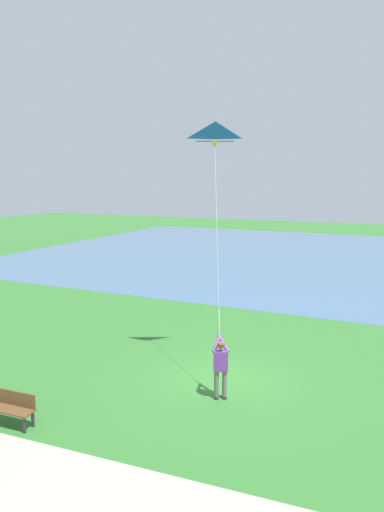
% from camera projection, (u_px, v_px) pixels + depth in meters
% --- Properties ---
extents(ground_plane, '(120.00, 120.00, 0.00)m').
position_uv_depth(ground_plane, '(222.00, 378.00, 14.66)').
color(ground_plane, '#33702D').
extents(lake_water, '(36.00, 44.00, 0.01)m').
position_uv_depth(lake_water, '(285.00, 254.00, 39.64)').
color(lake_water, '#476B8E').
rests_on(lake_water, ground).
extents(walkway_path, '(4.46, 32.09, 0.02)m').
position_uv_depth(walkway_path, '(28.00, 479.00, 9.68)').
color(walkway_path, '#ADA393').
rests_on(walkway_path, ground).
extents(person_kite_flyer, '(0.63, 0.51, 1.83)m').
position_uv_depth(person_kite_flyer, '(221.00, 364.00, 13.17)').
color(person_kite_flyer, '#232328').
rests_on(person_kite_flyer, ground).
extents(flying_kite, '(2.41, 1.66, 6.36)m').
position_uv_depth(flying_kite, '(215.00, 136.00, 14.52)').
color(flying_kite, blue).
extents(park_bench_near_walkway, '(0.54, 1.53, 0.88)m').
position_uv_depth(park_bench_near_walkway, '(9.00, 405.00, 11.84)').
color(park_bench_near_walkway, brown).
rests_on(park_bench_near_walkway, ground).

